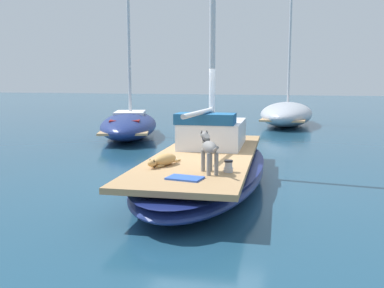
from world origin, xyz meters
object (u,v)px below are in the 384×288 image
object	(u,v)px
dog_grey	(209,148)
coiled_rope	(169,160)
deck_winch	(228,167)
moored_boat_port_side	(129,124)
sailboat_main	(205,168)
moored_boat_far_astern	(287,113)
dog_tan	(164,160)
deck_towel	(185,178)

from	to	relation	value
dog_grey	coiled_rope	world-z (taller)	dog_grey
dog_grey	deck_winch	distance (m)	0.47
moored_boat_port_side	sailboat_main	bearing A→B (deg)	-53.23
sailboat_main	moored_boat_port_side	xyz separation A→B (m)	(-4.84, 6.48, 0.20)
dog_grey	moored_boat_far_astern	world-z (taller)	moored_boat_far_astern
dog_tan	moored_boat_port_side	xyz separation A→B (m)	(-4.45, 8.02, -0.23)
dog_tan	coiled_rope	xyz separation A→B (m)	(-0.08, 0.50, -0.08)
deck_towel	dog_grey	bearing A→B (deg)	67.28
deck_towel	moored_boat_far_astern	world-z (taller)	moored_boat_far_astern
dog_grey	moored_boat_far_astern	bearing A→B (deg)	89.48
moored_boat_port_side	deck_winch	bearing A→B (deg)	-55.16
deck_winch	moored_boat_port_side	world-z (taller)	moored_boat_port_side
deck_winch	moored_boat_port_side	distance (m)	10.02
sailboat_main	deck_towel	size ratio (longest dim) A/B	13.28
coiled_rope	deck_towel	size ratio (longest dim) A/B	0.58
coiled_rope	moored_boat_port_side	distance (m)	8.70
moored_boat_far_astern	dog_grey	bearing A→B (deg)	-90.52
dog_grey	deck_winch	world-z (taller)	dog_grey
coiled_rope	moored_boat_port_side	xyz separation A→B (m)	(-4.37, 7.52, -0.15)
dog_grey	dog_tan	size ratio (longest dim) A/B	0.91
sailboat_main	dog_grey	world-z (taller)	dog_grey
dog_grey	dog_tan	xyz separation A→B (m)	(-0.96, 0.34, -0.32)
coiled_rope	deck_towel	bearing A→B (deg)	-60.93
dog_tan	moored_boat_port_side	world-z (taller)	moored_boat_port_side
dog_grey	deck_towel	size ratio (longest dim) A/B	1.52
moored_boat_port_side	moored_boat_far_astern	xyz separation A→B (m)	(5.55, 6.59, 0.07)
deck_winch	moored_boat_port_side	xyz separation A→B (m)	(-5.73, 8.22, -0.23)
sailboat_main	moored_boat_far_astern	world-z (taller)	moored_boat_far_astern
sailboat_main	dog_grey	size ratio (longest dim) A/B	8.75
dog_tan	deck_winch	xyz separation A→B (m)	(1.27, -0.21, -0.01)
deck_winch	coiled_rope	size ratio (longest dim) A/B	0.65
moored_boat_far_astern	deck_winch	bearing A→B (deg)	-89.30
dog_grey	moored_boat_port_side	bearing A→B (deg)	122.91
sailboat_main	deck_winch	distance (m)	2.00
deck_winch	dog_grey	bearing A→B (deg)	-157.36
dog_grey	coiled_rope	bearing A→B (deg)	141.08
deck_winch	deck_towel	xyz separation A→B (m)	(-0.56, -0.72, -0.08)
coiled_rope	moored_boat_far_astern	bearing A→B (deg)	85.25
dog_grey	deck_towel	distance (m)	0.75
deck_winch	coiled_rope	xyz separation A→B (m)	(-1.35, 0.70, -0.08)
deck_towel	deck_winch	bearing A→B (deg)	51.94
sailboat_main	deck_towel	world-z (taller)	deck_towel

